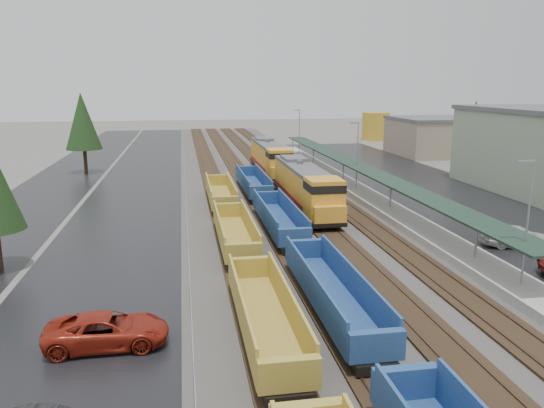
{
  "coord_description": "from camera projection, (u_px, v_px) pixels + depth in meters",
  "views": [
    {
      "loc": [
        -9.6,
        -6.18,
        12.04
      ],
      "look_at": [
        -2.22,
        37.56,
        2.0
      ],
      "focal_mm": 35.0,
      "sensor_mm": 36.0,
      "label": 1
    }
  ],
  "objects": [
    {
      "name": "west_parking_lot",
      "position": [
        140.0,
        184.0,
        65.43
      ],
      "size": [
        10.0,
        160.0,
        0.02
      ],
      "primitive_type": "cube",
      "color": "black",
      "rests_on": "ground"
    },
    {
      "name": "tree_east",
      "position": [
        474.0,
        128.0,
        69.05
      ],
      "size": [
        4.4,
        4.4,
        10.0
      ],
      "color": "#332316",
      "rests_on": "ground"
    },
    {
      "name": "locomotive_trail",
      "position": [
        270.0,
        158.0,
        71.57
      ],
      "size": [
        2.96,
        19.52,
        4.42
      ],
      "color": "black",
      "rests_on": "ground"
    },
    {
      "name": "distant_hills",
      "position": [
        314.0,
        114.0,
        220.05
      ],
      "size": [
        301.0,
        140.0,
        25.2
      ],
      "color": "#475441",
      "rests_on": "ground"
    },
    {
      "name": "storage_tank",
      "position": [
        376.0,
        126.0,
        116.65
      ],
      "size": [
        6.03,
        6.03,
        6.03
      ],
      "primitive_type": "cylinder",
      "color": "gold",
      "rests_on": "ground"
    },
    {
      "name": "ballast_strip",
      "position": [
        260.0,
        180.0,
        67.85
      ],
      "size": [
        20.0,
        160.0,
        0.08
      ],
      "primitive_type": "cube",
      "color": "#302D2B",
      "rests_on": "ground"
    },
    {
      "name": "well_string_blue",
      "position": [
        332.0,
        293.0,
        28.39
      ],
      "size": [
        2.48,
        78.77,
        2.2
      ],
      "color": "navy",
      "rests_on": "ground"
    },
    {
      "name": "tree_west_far",
      "position": [
        82.0,
        121.0,
        72.17
      ],
      "size": [
        4.84,
        4.84,
        11.0
      ],
      "color": "#332316",
      "rests_on": "ground"
    },
    {
      "name": "well_string_yellow",
      "position": [
        265.0,
        316.0,
        25.57
      ],
      "size": [
        2.46,
        71.71,
        2.18
      ],
      "color": "#A3932D",
      "rests_on": "ground"
    },
    {
      "name": "east_commuter_lot",
      "position": [
        435.0,
        191.0,
        61.33
      ],
      "size": [
        16.0,
        100.0,
        0.02
      ],
      "primitive_type": "cube",
      "color": "black",
      "rests_on": "ground"
    },
    {
      "name": "parked_car_west_c",
      "position": [
        107.0,
        331.0,
        24.77
      ],
      "size": [
        2.68,
        5.7,
        1.57
      ],
      "primitive_type": "imported",
      "rotation": [
        0.0,
        0.0,
        1.58
      ],
      "color": "maroon",
      "rests_on": "ground"
    },
    {
      "name": "locomotive_lead",
      "position": [
        305.0,
        186.0,
        51.38
      ],
      "size": [
        2.96,
        19.52,
        4.42
      ],
      "color": "black",
      "rests_on": "ground"
    },
    {
      "name": "west_road",
      "position": [
        55.0,
        187.0,
        63.8
      ],
      "size": [
        9.0,
        160.0,
        0.02
      ],
      "primitive_type": "cube",
      "color": "black",
      "rests_on": "ground"
    },
    {
      "name": "trackbed",
      "position": [
        260.0,
        179.0,
        67.83
      ],
      "size": [
        14.6,
        160.0,
        0.22
      ],
      "color": "black",
      "rests_on": "ground"
    },
    {
      "name": "station_platform",
      "position": [
        356.0,
        187.0,
        59.63
      ],
      "size": [
        3.0,
        80.0,
        8.0
      ],
      "color": "#9E9B93",
      "rests_on": "ground"
    },
    {
      "name": "chainlink_fence",
      "position": [
        185.0,
        172.0,
        64.46
      ],
      "size": [
        0.08,
        160.04,
        2.02
      ],
      "color": "gray",
      "rests_on": "ground"
    },
    {
      "name": "parked_car_east_c",
      "position": [
        518.0,
        237.0,
        40.08
      ],
      "size": [
        3.29,
        5.65,
        1.54
      ],
      "primitive_type": "imported",
      "rotation": [
        0.0,
        0.0,
        1.34
      ],
      "color": "silver",
      "rests_on": "ground"
    }
  ]
}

